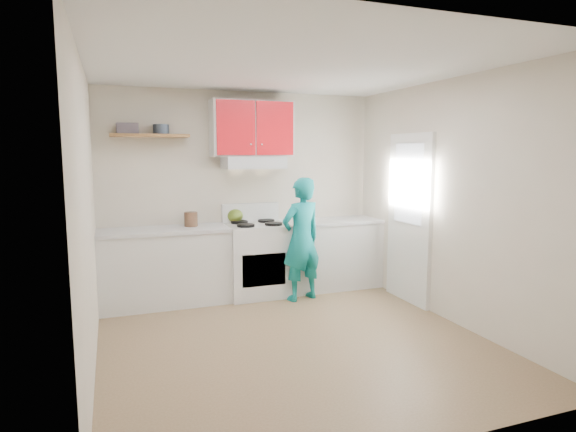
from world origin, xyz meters
name	(u,v)px	position (x,y,z in m)	size (l,w,h in m)	color
floor	(293,340)	(0.00, 0.00, 0.00)	(3.80, 3.80, 0.00)	brown
ceiling	(293,66)	(0.00, 0.00, 2.60)	(3.60, 3.80, 0.04)	white
back_wall	(242,193)	(0.00, 1.90, 1.30)	(3.60, 0.04, 2.60)	beige
front_wall	(411,244)	(0.00, -1.90, 1.30)	(3.60, 0.04, 2.60)	beige
left_wall	(87,217)	(-1.80, 0.00, 1.30)	(0.04, 3.80, 2.60)	beige
right_wall	(450,201)	(1.80, 0.00, 1.30)	(0.04, 3.80, 2.60)	beige
door	(409,219)	(1.78, 0.70, 1.02)	(0.05, 0.85, 2.05)	white
door_glass	(408,184)	(1.75, 0.70, 1.45)	(0.01, 0.55, 0.95)	white
counter_left	(165,267)	(-1.04, 1.60, 0.45)	(1.52, 0.60, 0.90)	silver
counter_right	(330,254)	(1.14, 1.60, 0.45)	(1.32, 0.60, 0.90)	silver
stove	(257,260)	(0.10, 1.57, 0.46)	(0.76, 0.65, 0.92)	white
range_hood	(253,163)	(0.10, 1.68, 1.70)	(0.76, 0.44, 0.15)	silver
upper_cabinets	(252,129)	(0.10, 1.73, 2.12)	(1.02, 0.33, 0.70)	red
shelf	(150,136)	(-1.15, 1.75, 2.02)	(0.90, 0.30, 0.04)	brown
books	(127,128)	(-1.40, 1.73, 2.10)	(0.24, 0.17, 0.12)	#463E47
tin	(161,129)	(-1.02, 1.76, 2.10)	(0.19, 0.19, 0.12)	#333D4C
kettle	(235,216)	(-0.11, 1.81, 1.01)	(0.21, 0.21, 0.18)	#5E7721
crock	(191,220)	(-0.70, 1.68, 1.00)	(0.16, 0.16, 0.20)	#4A3020
cutting_board	(315,223)	(0.87, 1.49, 0.91)	(0.27, 0.20, 0.02)	olive
silicone_mat	(353,219)	(1.52, 1.66, 0.90)	(0.31, 0.26, 0.01)	red
person	(301,239)	(0.57, 1.20, 0.76)	(0.56, 0.36, 1.52)	#0E7E80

